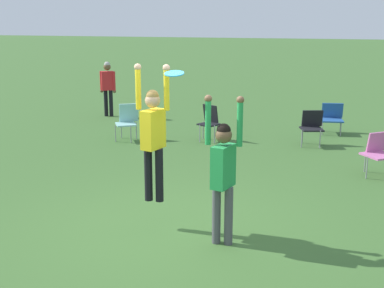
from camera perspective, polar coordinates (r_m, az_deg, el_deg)
The scene contains 10 objects.
ground_plane at distance 8.15m, azimuth -2.22°, elevation -9.08°, with size 120.00×120.00×0.00m, color #3D662D.
person_jumping at distance 7.81m, azimuth -4.18°, elevation 1.43°, with size 0.53×0.42×2.05m.
person_defending at distance 7.31m, azimuth 3.34°, elevation -2.52°, with size 0.54×0.43×2.11m.
frisbee at distance 7.34m, azimuth -1.91°, elevation 7.54°, with size 0.27×0.27×0.06m.
camping_chair_0 at distance 13.51m, azimuth 1.89°, elevation 2.60°, with size 0.60×0.66×0.90m.
camping_chair_1 at distance 14.84m, azimuth 14.72°, elevation 2.86°, with size 0.62×0.66×0.79m.
camping_chair_2 at distance 13.68m, azimuth -6.93°, elevation 2.64°, with size 0.65×0.72×0.91m.
camping_chair_4 at distance 13.36m, azimuth 12.67°, elevation 2.00°, with size 0.62×0.67×0.84m.
camping_chair_5 at distance 11.26m, azimuth 19.33°, elevation -0.63°, with size 0.77×0.85×0.85m.
person_spectator_near at distance 16.81m, azimuth -8.97°, elevation 6.35°, with size 0.53×0.36×1.70m.
Camera 1 is at (2.09, -7.20, 3.18)m, focal length 50.00 mm.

